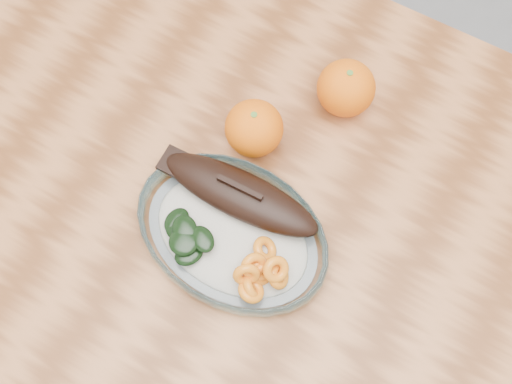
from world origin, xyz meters
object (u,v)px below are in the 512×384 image
(dining_table, at_px, (245,246))
(orange_left, at_px, (254,128))
(orange_right, at_px, (346,88))
(plated_meal, at_px, (232,231))

(dining_table, xyz_separation_m, orange_left, (-0.04, 0.11, 0.14))
(orange_left, height_order, orange_right, orange_right)
(orange_right, bearing_deg, plated_meal, -98.61)
(plated_meal, relative_size, orange_left, 6.32)
(orange_left, bearing_deg, orange_right, 54.96)
(dining_table, relative_size, orange_right, 15.69)
(dining_table, bearing_deg, orange_left, 112.41)
(plated_meal, bearing_deg, orange_right, 84.37)
(dining_table, xyz_separation_m, plated_meal, (-0.00, -0.02, 0.12))
(orange_left, relative_size, orange_right, 0.98)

